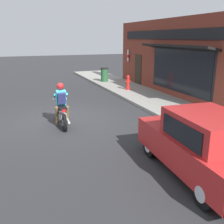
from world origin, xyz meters
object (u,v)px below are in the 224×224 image
Objects in this scene: trash_bin at (104,75)px; fire_hydrant at (128,83)px; car_hatchback at (202,145)px; motorcycle_with_rider at (61,108)px.

fire_hydrant is at bearing -85.40° from trash_bin.
car_hatchback reaches higher than fire_hydrant.
trash_bin is (4.65, 8.30, -0.04)m from motorcycle_with_rider.
motorcycle_with_rider is at bearing -119.26° from trash_bin.
car_hatchback is at bearing -104.55° from fire_hydrant.
fire_hydrant is (2.53, 9.73, -0.19)m from car_hatchback.
car_hatchback is (2.40, -4.89, 0.09)m from motorcycle_with_rider.
motorcycle_with_rider is 2.30× the size of fire_hydrant.
trash_bin is at bearing 60.74° from motorcycle_with_rider.
car_hatchback is at bearing -99.67° from trash_bin.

